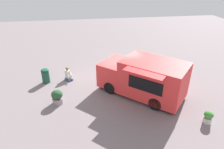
% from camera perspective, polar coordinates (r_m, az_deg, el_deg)
% --- Properties ---
extents(ground_plane, '(40.00, 40.00, 0.00)m').
position_cam_1_polar(ground_plane, '(13.59, 1.49, -1.88)').
color(ground_plane, gray).
extents(food_truck, '(5.19, 5.00, 2.25)m').
position_cam_1_polar(food_truck, '(11.81, 9.01, -1.15)').
color(food_truck, '#ED3535').
rests_on(food_truck, ground_plane).
extents(person_customer, '(0.68, 0.75, 0.93)m').
position_cam_1_polar(person_customer, '(13.92, -12.46, -0.07)').
color(person_customer, '#36456D').
rests_on(person_customer, ground_plane).
extents(planter_flowering_near, '(0.63, 0.63, 0.83)m').
position_cam_1_polar(planter_flowering_near, '(11.61, -15.39, -6.14)').
color(planter_flowering_near, gray).
rests_on(planter_flowering_near, ground_plane).
extents(planter_flowering_far, '(0.44, 0.44, 0.66)m').
position_cam_1_polar(planter_flowering_far, '(10.98, 25.80, -10.88)').
color(planter_flowering_far, beige).
rests_on(planter_flowering_far, ground_plane).
extents(plaza_bench, '(1.21, 1.81, 0.49)m').
position_cam_1_polar(plaza_bench, '(17.21, 9.10, 5.73)').
color(plaza_bench, '#805F4D').
rests_on(plaza_bench, ground_plane).
extents(trash_bin, '(0.50, 0.50, 0.97)m').
position_cam_1_polar(trash_bin, '(13.92, -18.46, -0.35)').
color(trash_bin, '#1C4D36').
rests_on(trash_bin, ground_plane).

